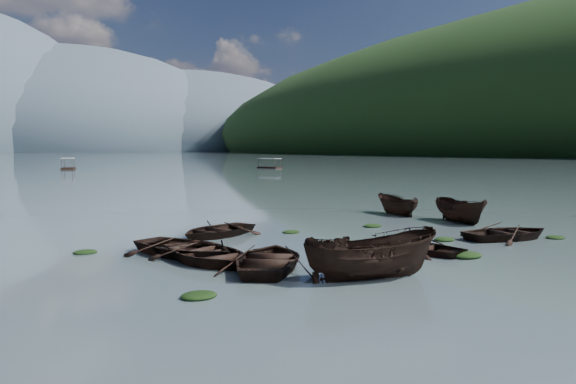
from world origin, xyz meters
TOP-DOWN VIEW (x-y plane):
  - ground_plane at (0.00, 0.00)m, footprint 2400.00×2400.00m
  - haze_mtn_c at (140.00, 900.00)m, footprint 520.00×520.00m
  - haze_mtn_d at (320.00, 900.00)m, footprint 520.00×520.00m
  - rowboat_0 at (-6.81, 6.45)m, footprint 3.95×5.17m
  - rowboat_1 at (-5.29, 4.35)m, footprint 5.65×5.97m
  - rowboat_2 at (-3.26, 1.16)m, footprint 5.00×2.78m
  - rowboat_3 at (1.50, 3.93)m, footprint 3.59×4.36m
  - rowboat_4 at (7.55, 4.28)m, footprint 5.00×3.89m
  - rowboat_5 at (10.16, 9.58)m, footprint 2.67×4.63m
  - rowboat_6 at (-7.08, 8.10)m, footprint 5.06×5.89m
  - rowboat_7 at (-3.96, 12.13)m, footprint 5.45×4.85m
  - rowboat_8 at (9.52, 14.35)m, footprint 2.02×4.07m
  - weed_clump_0 at (-8.96, 1.87)m, footprint 1.07×0.88m
  - weed_clump_1 at (-3.19, 3.81)m, footprint 1.11×0.89m
  - weed_clump_2 at (2.28, 2.14)m, footprint 1.33×1.06m
  - weed_clump_3 at (4.54, 5.44)m, footprint 1.00×0.85m
  - weed_clump_4 at (9.55, 3.21)m, footprint 0.99×0.79m
  - weed_clump_5 at (-10.40, 10.65)m, footprint 0.96×0.78m
  - weed_clump_6 at (-0.33, 11.14)m, footprint 0.94×0.78m
  - weed_clump_7 at (4.58, 10.73)m, footprint 1.06×0.85m
  - pontoon_centre at (4.95, 108.84)m, footprint 3.81×6.26m
  - pontoon_right at (43.75, 93.79)m, footprint 3.99×5.81m

SIDE VIEW (x-z plane):
  - ground_plane at x=0.00m, z-range 0.00..0.00m
  - haze_mtn_c at x=140.00m, z-range -130.00..130.00m
  - haze_mtn_d at x=320.00m, z-range -110.00..110.00m
  - rowboat_0 at x=-6.81m, z-range -0.50..0.50m
  - rowboat_1 at x=-5.29m, z-range -0.50..0.50m
  - rowboat_2 at x=-3.26m, z-range -0.91..0.91m
  - rowboat_3 at x=1.50m, z-range -0.39..0.39m
  - rowboat_4 at x=7.55m, z-range -0.48..0.48m
  - rowboat_5 at x=10.16m, z-range -0.84..0.84m
  - rowboat_6 at x=-7.08m, z-range -0.51..0.51m
  - rowboat_7 at x=-3.96m, z-range -0.47..0.47m
  - rowboat_8 at x=9.52m, z-range -0.75..0.75m
  - weed_clump_0 at x=-8.96m, z-range -0.12..0.12m
  - weed_clump_1 at x=-3.19m, z-range -0.12..0.12m
  - weed_clump_2 at x=2.28m, z-range -0.14..0.14m
  - weed_clump_3 at x=4.54m, z-range -0.11..0.11m
  - weed_clump_4 at x=9.55m, z-range -0.10..0.10m
  - weed_clump_5 at x=-10.40m, z-range -0.10..0.10m
  - weed_clump_6 at x=-0.33m, z-range -0.10..0.10m
  - weed_clump_7 at x=4.58m, z-range -0.12..0.12m
  - pontoon_centre at x=4.95m, z-range -1.12..1.12m
  - pontoon_right at x=43.75m, z-range -1.03..1.03m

